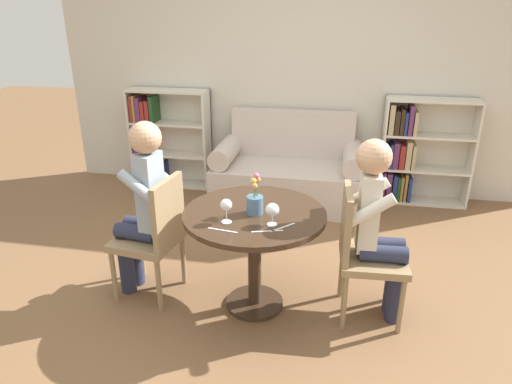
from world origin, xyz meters
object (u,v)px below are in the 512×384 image
Objects in this scene: couch at (289,173)px; wine_glass_right at (272,210)px; chair_left at (155,233)px; person_right at (379,225)px; flower_vase at (255,201)px; person_left at (142,205)px; wine_glass_left at (226,206)px; bookshelf_left at (162,139)px; bookshelf_right at (414,153)px; chair_right at (362,249)px.

couch is 2.11m from wine_glass_right.
person_right reaches higher than chair_left.
person_left is at bearing 176.88° from flower_vase.
flower_vase is (0.15, 0.16, -0.03)m from wine_glass_left.
bookshelf_left is (-1.51, 0.27, 0.22)m from couch.
couch is at bearing 90.19° from flower_vase.
flower_vase is (-0.13, 0.14, -0.01)m from wine_glass_right.
person_right reaches higher than couch.
bookshelf_right is at bearing 143.75° from person_left.
bookshelf_left is at bearing 120.46° from wine_glass_left.
wine_glass_left is 0.22m from flower_vase.
wine_glass_left is 0.28m from wine_glass_right.
person_left is (-2.06, -2.12, 0.16)m from bookshelf_right.
wine_glass_right is at bearing -116.07° from bookshelf_right.
person_left reaches higher than bookshelf_left.
person_right is at bearing 14.06° from wine_glass_left.
couch reaches higher than chair_left.
bookshelf_left is at bearing 44.21° from person_right.
chair_right is (1.41, 0.04, 0.00)m from chair_left.
chair_left reaches higher than wine_glass_right.
bookshelf_right reaches higher than wine_glass_left.
person_right is (1.58, 0.03, -0.02)m from person_left.
couch is 1.96m from flower_vase.
wine_glass_right is 0.20m from flower_vase.
chair_left is at bearing 88.22° from chair_right.
bookshelf_right is 2.59m from wine_glass_right.
chair_right is at bearing 5.35° from flower_vase.
wine_glass_left is 1.08× the size of wine_glass_right.
flower_vase is (-1.26, -2.17, 0.27)m from bookshelf_right.
flower_vase is at bearing 95.98° from chair_left.
flower_vase reaches higher than chair_right.
person_right is 0.97m from wine_glass_left.
person_right is (0.09, 0.01, 0.18)m from chair_right.
chair_left is 5.86× the size of wine_glass_left.
couch is at bearing 164.87° from person_left.
couch is 1.32m from bookshelf_right.
person_left is at bearing -95.45° from chair_left.
bookshelf_right is 1.22× the size of chair_right.
bookshelf_left is at bearing -153.38° from person_left.
wine_glass_left is at bearing 80.49° from person_left.
bookshelf_right is at bearing 59.74° from flower_vase.
chair_left is at bearing 168.86° from wine_glass_right.
chair_right is at bearing 20.27° from wine_glass_right.
person_left reaches higher than wine_glass_left.
wine_glass_left is (-0.14, -2.06, 0.52)m from couch.
flower_vase is at bearing -120.26° from bookshelf_right.
couch is 1.55m from bookshelf_left.
bookshelf_left is at bearing -151.55° from chair_left.
chair_right is at bearing -105.09° from bookshelf_right.
person_right is 8.67× the size of wine_glass_right.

